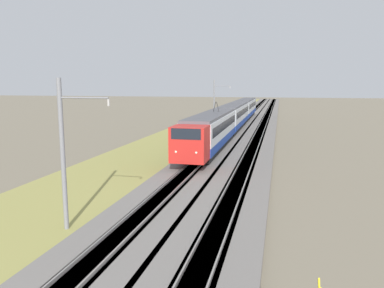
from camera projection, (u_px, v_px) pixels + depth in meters
name	position (u px, v px, depth m)	size (l,w,h in m)	color
ballast_main	(233.00, 130.00, 56.80)	(240.00, 4.40, 0.30)	slate
ballast_adjacent	(261.00, 130.00, 55.87)	(240.00, 4.40, 0.30)	slate
track_main	(233.00, 130.00, 56.80)	(240.00, 1.57, 0.45)	#4C4238
track_adjacent	(261.00, 130.00, 55.87)	(240.00, 1.57, 0.45)	#4C4238
grass_verge	(196.00, 129.00, 58.13)	(240.00, 9.02, 0.12)	#99934C
passenger_train	(234.00, 115.00, 56.70)	(59.11, 2.89, 5.11)	red
catenary_mast_near	(64.00, 154.00, 17.38)	(0.22, 2.56, 7.28)	slate
catenary_mast_mid	(214.00, 104.00, 56.70)	(0.22, 2.56, 7.65)	slate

